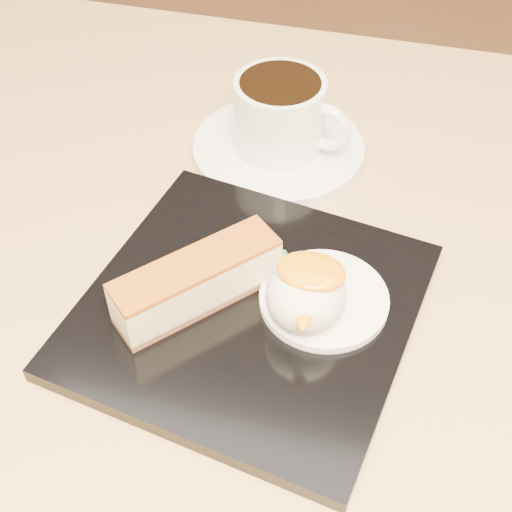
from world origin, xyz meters
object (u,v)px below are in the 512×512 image
(table, at_px, (201,413))
(cheesecake, at_px, (197,281))
(ice_cream_scoop, at_px, (306,296))
(saucer, at_px, (278,149))
(coffee_cup, at_px, (282,114))
(dessert_plate, at_px, (249,309))

(table, relative_size, cheesecake, 7.30)
(cheesecake, relative_size, ice_cream_scoop, 2.06)
(cheesecake, xyz_separation_m, ice_cream_scoop, (0.08, -0.00, 0.01))
(table, bearing_deg, cheesecake, -35.25)
(saucer, bearing_deg, ice_cream_scoop, -71.90)
(table, height_order, ice_cream_scoop, ice_cream_scoop)
(ice_cream_scoop, bearing_deg, cheesecake, 180.00)
(cheesecake, bearing_deg, table, 96.72)
(table, relative_size, saucer, 5.33)
(table, distance_m, saucer, 0.24)
(table, relative_size, ice_cream_scoop, 15.05)
(table, xyz_separation_m, coffee_cup, (0.03, 0.18, 0.20))
(dessert_plate, distance_m, saucer, 0.18)
(table, distance_m, cheesecake, 0.19)
(table, distance_m, coffee_cup, 0.27)
(saucer, relative_size, coffee_cup, 1.46)
(cheesecake, bearing_deg, ice_cream_scoop, -48.03)
(table, distance_m, dessert_plate, 0.17)
(dessert_plate, xyz_separation_m, ice_cream_scoop, (0.04, -0.00, 0.03))
(table, xyz_separation_m, dessert_plate, (0.05, -0.00, 0.16))
(table, bearing_deg, dessert_plate, -3.21)
(table, relative_size, dessert_plate, 3.64)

